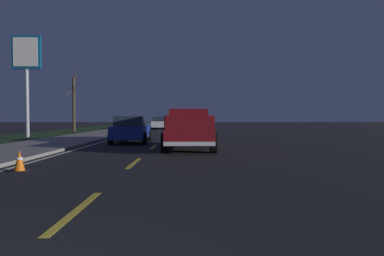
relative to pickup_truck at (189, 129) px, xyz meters
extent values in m
plane|color=black|center=(12.91, 1.75, -0.91)|extent=(144.00, 144.00, 0.00)
cube|color=gray|center=(12.91, 7.45, -0.85)|extent=(108.00, 4.00, 0.12)
cube|color=#1E3819|center=(12.91, 12.45, -0.91)|extent=(108.00, 6.00, 0.01)
cube|color=yellow|center=(-10.49, 1.75, -0.91)|extent=(2.40, 0.14, 0.01)
cube|color=yellow|center=(-5.11, 1.75, -0.91)|extent=(2.40, 0.14, 0.01)
cube|color=yellow|center=(0.74, 1.75, -0.91)|extent=(2.40, 0.14, 0.01)
cube|color=yellow|center=(7.32, 1.75, -0.91)|extent=(2.40, 0.14, 0.01)
cube|color=yellow|center=(13.34, 1.75, -0.91)|extent=(2.40, 0.14, 0.01)
cube|color=yellow|center=(18.84, 1.75, -0.91)|extent=(2.40, 0.14, 0.01)
cube|color=yellow|center=(25.54, 1.75, -0.91)|extent=(2.40, 0.14, 0.01)
cube|color=yellow|center=(32.40, 1.75, -0.91)|extent=(2.40, 0.14, 0.01)
cube|color=yellow|center=(38.91, 1.75, -0.91)|extent=(2.40, 0.14, 0.01)
cube|color=yellow|center=(44.97, 1.75, -0.91)|extent=(2.40, 0.14, 0.01)
cube|color=yellow|center=(51.60, 1.75, -0.91)|extent=(2.40, 0.14, 0.01)
cube|color=yellow|center=(56.62, 1.75, -0.91)|extent=(2.40, 0.14, 0.01)
cube|color=yellow|center=(62.93, 1.75, -0.91)|extent=(2.40, 0.14, 0.01)
cube|color=silver|center=(12.91, 5.15, -0.91)|extent=(108.00, 0.14, 0.01)
cube|color=maroon|center=(-0.32, 0.00, -0.24)|extent=(5.43, 2.07, 0.60)
cube|color=maroon|center=(0.87, 0.01, 0.51)|extent=(2.18, 1.87, 0.90)
cube|color=#1E2833|center=(-0.18, 0.00, 0.56)|extent=(0.06, 1.44, 0.50)
cube|color=maroon|center=(-1.41, 0.92, 0.34)|extent=(3.02, 0.12, 0.56)
cube|color=maroon|center=(-1.39, -0.96, 0.34)|extent=(3.02, 0.12, 0.56)
cube|color=maroon|center=(-2.98, -0.04, 0.34)|extent=(0.11, 1.88, 0.56)
cube|color=silver|center=(-2.98, -0.04, -0.46)|extent=(0.15, 2.00, 0.16)
cube|color=red|center=(-2.98, 0.76, 0.54)|extent=(0.06, 0.14, 0.20)
cube|color=red|center=(-2.96, -0.84, 0.54)|extent=(0.06, 0.14, 0.20)
cylinder|color=black|center=(1.45, 1.02, -0.49)|extent=(0.84, 0.28, 0.84)
cylinder|color=black|center=(1.47, -0.98, -0.49)|extent=(0.84, 0.28, 0.84)
cylinder|color=black|center=(-2.12, 0.97, -0.49)|extent=(0.84, 0.28, 0.84)
cylinder|color=black|center=(-2.09, -1.03, -0.49)|extent=(0.84, 0.28, 0.84)
cube|color=black|center=(25.75, -0.25, -0.28)|extent=(4.42, 1.86, 0.70)
cube|color=#1E2833|center=(25.50, -0.25, 0.35)|extent=(2.48, 1.62, 0.56)
cylinder|color=black|center=(27.23, 0.67, -0.57)|extent=(0.68, 0.22, 0.68)
cylinder|color=black|center=(27.25, -1.13, -0.57)|extent=(0.68, 0.22, 0.68)
cylinder|color=black|center=(24.24, 0.63, -0.57)|extent=(0.68, 0.22, 0.68)
cylinder|color=black|center=(24.26, -1.17, -0.57)|extent=(0.68, 0.22, 0.68)
cube|color=red|center=(23.60, -0.28, -0.23)|extent=(0.10, 1.51, 0.10)
cube|color=navy|center=(3.63, 3.33, -0.28)|extent=(4.45, 1.92, 0.70)
cube|color=#1E2833|center=(3.38, 3.32, 0.35)|extent=(2.51, 1.65, 0.56)
cylinder|color=black|center=(5.10, 4.27, -0.57)|extent=(0.68, 0.22, 0.68)
cylinder|color=black|center=(5.15, 2.47, -0.57)|extent=(0.68, 0.22, 0.68)
cylinder|color=black|center=(2.11, 4.19, -0.57)|extent=(0.68, 0.22, 0.68)
cylinder|color=black|center=(2.15, 2.39, -0.57)|extent=(0.68, 0.22, 0.68)
cube|color=red|center=(1.48, 3.27, -0.23)|extent=(0.12, 1.51, 0.10)
cube|color=silver|center=(25.39, 3.53, -0.28)|extent=(4.43, 1.87, 0.70)
cube|color=#1E2833|center=(25.14, 3.53, 0.35)|extent=(2.49, 1.62, 0.56)
cylinder|color=black|center=(26.90, 4.41, -0.57)|extent=(0.68, 0.22, 0.68)
cylinder|color=black|center=(26.87, 2.61, -0.57)|extent=(0.68, 0.22, 0.68)
cylinder|color=black|center=(23.91, 4.45, -0.57)|extent=(0.68, 0.22, 0.68)
cylinder|color=black|center=(23.88, 2.65, -0.57)|extent=(0.68, 0.22, 0.68)
cube|color=red|center=(23.24, 3.56, -0.23)|extent=(0.10, 1.51, 0.10)
cylinder|color=#99999E|center=(6.24, 10.66, 2.51)|extent=(0.24, 0.24, 6.84)
cube|color=navy|center=(6.24, 10.66, 4.83)|extent=(0.24, 1.90, 2.20)
cube|color=silver|center=(6.11, 10.66, 4.83)|extent=(0.04, 1.60, 1.87)
cylinder|color=#423323|center=(18.14, 11.73, 1.83)|extent=(0.28, 0.28, 5.48)
cylinder|color=#423323|center=(17.67, 11.96, 3.12)|extent=(1.00, 0.61, 0.88)
cylinder|color=#423323|center=(17.71, 11.50, 3.27)|extent=(0.93, 0.60, 1.10)
cylinder|color=#423323|center=(17.73, 11.42, 4.72)|extent=(0.90, 0.75, 1.54)
cube|color=black|center=(-6.73, 4.57, -0.90)|extent=(0.36, 0.36, 0.03)
cone|color=orange|center=(-6.73, 4.57, -0.61)|extent=(0.28, 0.28, 0.55)
cylinder|color=white|center=(-6.73, 4.57, -0.55)|extent=(0.17, 0.17, 0.06)
camera|label=1|loc=(-15.67, -0.03, 0.56)|focal=30.93mm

